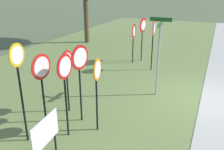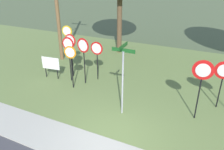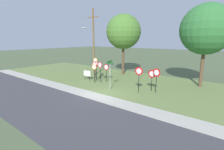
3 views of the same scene
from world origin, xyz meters
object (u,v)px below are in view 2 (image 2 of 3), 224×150
stop_sign_near_left (69,50)px  stop_sign_center_tall (97,53)px  stop_sign_far_center (71,59)px  stop_sign_far_right (68,40)px  stop_sign_far_left (83,51)px  yield_sign_near_right (202,76)px  notice_board (51,64)px  stop_sign_near_right (71,46)px  yield_sign_far_left (224,74)px  street_name_post (123,74)px

stop_sign_near_left → stop_sign_center_tall: stop_sign_near_left is taller
stop_sign_far_center → stop_sign_center_tall: bearing=56.5°
stop_sign_far_right → stop_sign_far_left: bearing=-37.6°
yield_sign_near_right → notice_board: 8.02m
stop_sign_far_left → stop_sign_far_center: size_ratio=1.11×
stop_sign_far_left → stop_sign_far_center: (-0.29, -0.73, -0.21)m
stop_sign_near_right → stop_sign_near_left: bearing=-62.2°
stop_sign_near_right → yield_sign_near_right: bearing=-7.4°
stop_sign_near_right → yield_sign_far_left: 7.76m
yield_sign_far_left → notice_board: bearing=-178.2°
stop_sign_center_tall → yield_sign_near_right: size_ratio=0.85×
stop_sign_near_right → notice_board: stop_sign_near_right is taller
notice_board → yield_sign_far_left: bearing=-1.5°
stop_sign_far_center → notice_board: size_ratio=1.83×
stop_sign_near_right → stop_sign_far_right: stop_sign_far_right is taller
stop_sign_near_left → stop_sign_center_tall: 1.50m
yield_sign_near_right → stop_sign_center_tall: bearing=160.5°
stop_sign_far_center → stop_sign_far_left: bearing=59.0°
stop_sign_near_right → yield_sign_near_right: (6.98, -1.29, 0.13)m
stop_sign_far_center → yield_sign_far_left: bearing=1.1°
notice_board → stop_sign_far_left: bearing=-0.2°
stop_sign_far_center → street_name_post: size_ratio=0.74×
yield_sign_far_left → stop_sign_far_right: bearing=174.4°
notice_board → street_name_post: bearing=-23.0°
yield_sign_far_left → notice_board: yield_sign_far_left is taller
stop_sign_near_right → stop_sign_far_right: (-0.44, 0.36, 0.20)m
stop_sign_far_center → yield_sign_near_right: 6.14m
stop_sign_center_tall → yield_sign_far_left: (6.25, -0.21, 0.05)m
stop_sign_near_left → stop_sign_far_left: bearing=2.5°
stop_sign_near_right → street_name_post: size_ratio=0.81×
stop_sign_near_left → stop_sign_center_tall: (1.26, 0.80, -0.22)m
stop_sign_far_left → street_name_post: street_name_post is taller
notice_board → stop_sign_near_left: bearing=1.6°
stop_sign_near_left → street_name_post: size_ratio=0.81×
stop_sign_far_center → stop_sign_near_left: bearing=122.4°
stop_sign_near_right → stop_sign_far_left: (1.14, -0.51, 0.04)m
stop_sign_near_left → yield_sign_near_right: size_ratio=0.96×
stop_sign_near_left → stop_sign_far_center: (0.59, -0.67, -0.17)m
stop_sign_near_left → yield_sign_near_right: yield_sign_near_right is taller
stop_sign_near_right → stop_sign_far_center: size_ratio=1.09×
stop_sign_far_left → street_name_post: bearing=-20.9°
stop_sign_center_tall → yield_sign_far_left: 6.25m
stop_sign_far_center → notice_board: 2.03m
stop_sign_near_right → yield_sign_near_right: 7.10m
street_name_post → stop_sign_near_left: bearing=155.4°
stop_sign_near_left → stop_sign_far_left: 0.89m
stop_sign_far_right → street_name_post: size_ratio=0.92×
street_name_post → stop_sign_near_right: bearing=150.3°
stop_sign_near_left → stop_sign_far_left: stop_sign_far_left is taller
stop_sign_far_center → stop_sign_far_right: size_ratio=0.80×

